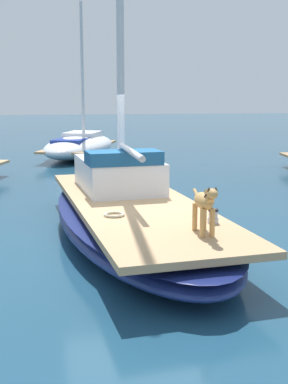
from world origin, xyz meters
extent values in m
plane|color=navy|center=(0.00, 0.00, 0.00)|extent=(120.00, 120.00, 0.00)
ellipsoid|color=navy|center=(0.00, 0.00, 0.28)|extent=(3.12, 7.39, 0.56)
ellipsoid|color=navy|center=(0.00, 0.00, 0.46)|extent=(3.14, 7.43, 0.08)
cube|color=tan|center=(0.00, 0.00, 0.61)|extent=(2.62, 6.78, 0.10)
cylinder|color=silver|center=(-0.08, -0.20, 1.56)|extent=(0.10, 2.20, 0.10)
cube|color=silver|center=(-0.11, 1.20, 0.96)|extent=(1.59, 2.31, 0.60)
cube|color=navy|center=(-0.11, 0.43, 1.38)|extent=(1.39, 0.81, 0.24)
ellipsoid|color=tan|center=(0.57, -2.25, 1.11)|extent=(0.23, 0.52, 0.22)
cylinder|color=tan|center=(0.63, -2.43, 0.85)|extent=(0.07, 0.07, 0.38)
cylinder|color=tan|center=(0.50, -2.43, 0.85)|extent=(0.07, 0.07, 0.38)
cylinder|color=tan|center=(0.64, -2.07, 0.85)|extent=(0.07, 0.07, 0.38)
cylinder|color=tan|center=(0.51, -2.07, 0.85)|extent=(0.07, 0.07, 0.38)
cylinder|color=tan|center=(0.57, -2.49, 1.22)|extent=(0.11, 0.19, 0.19)
ellipsoid|color=tan|center=(0.56, -2.61, 1.27)|extent=(0.13, 0.22, 0.13)
cone|color=#45331C|center=(0.61, -2.61, 1.33)|extent=(0.05, 0.05, 0.06)
cone|color=#45331C|center=(0.52, -2.61, 1.33)|extent=(0.05, 0.05, 0.06)
torus|color=black|center=(0.57, -2.49, 1.22)|extent=(0.14, 0.12, 0.10)
cylinder|color=tan|center=(0.57, -1.89, 1.14)|extent=(0.05, 0.22, 0.12)
cylinder|color=#B7B7BC|center=(0.87, -1.75, 0.70)|extent=(0.16, 0.16, 0.08)
cylinder|color=#B7B7BC|center=(0.87, -1.75, 0.79)|extent=(0.13, 0.13, 0.10)
cylinder|color=black|center=(0.87, -1.75, 0.86)|extent=(0.15, 0.15, 0.03)
torus|color=beige|center=(-0.47, -1.04, 0.68)|extent=(0.32, 0.32, 0.04)
ellipsoid|color=white|center=(-0.19, 11.99, 0.45)|extent=(4.18, 6.27, 0.91)
cube|color=tan|center=(-0.19, 11.99, 0.45)|extent=(3.55, 5.56, 0.08)
cube|color=silver|center=(-0.04, 12.40, 0.75)|extent=(1.79, 2.08, 0.52)
cube|color=navy|center=(-0.55, 11.03, 0.67)|extent=(1.68, 2.04, 0.36)
cylinder|color=silver|center=(0.02, 12.54, 3.31)|extent=(0.12, 0.12, 5.72)
camera|label=1|loc=(-1.42, -8.46, 2.48)|focal=46.76mm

